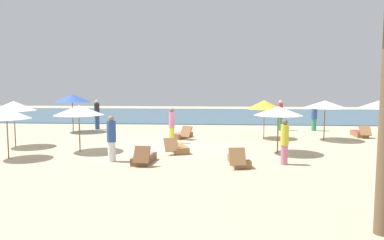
% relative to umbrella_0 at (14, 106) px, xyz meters
% --- Properties ---
extents(ground_plane, '(60.00, 60.00, 0.00)m').
position_rel_umbrella_0_xyz_m(ground_plane, '(7.32, 0.74, -1.93)').
color(ground_plane, '#BCAD8E').
extents(ocean_water, '(48.00, 16.00, 0.06)m').
position_rel_umbrella_0_xyz_m(ocean_water, '(7.32, 17.74, -1.90)').
color(ocean_water, '#3D6075').
rests_on(ocean_water, ground_plane).
extents(umbrella_0, '(2.00, 2.00, 2.15)m').
position_rel_umbrella_0_xyz_m(umbrella_0, '(0.00, 0.00, 0.00)').
color(umbrella_0, olive).
rests_on(umbrella_0, ground_plane).
extents(umbrella_2, '(1.88, 1.88, 2.07)m').
position_rel_umbrella_0_xyz_m(umbrella_2, '(11.96, 3.50, -0.09)').
color(umbrella_2, olive).
rests_on(umbrella_2, ground_plane).
extents(umbrella_4, '(2.14, 2.14, 2.02)m').
position_rel_umbrella_0_xyz_m(umbrella_4, '(3.46, -0.92, -0.12)').
color(umbrella_4, brown).
rests_on(umbrella_4, ground_plane).
extents(umbrella_5, '(2.22, 2.22, 2.30)m').
position_rel_umbrella_0_xyz_m(umbrella_5, '(0.62, 5.37, 0.14)').
color(umbrella_5, brown).
rests_on(umbrella_5, ground_plane).
extents(umbrella_6, '(2.04, 2.04, 2.01)m').
position_rel_umbrella_0_xyz_m(umbrella_6, '(12.02, -0.78, -0.11)').
color(umbrella_6, brown).
rests_on(umbrella_6, ground_plane).
extents(umbrella_7, '(1.84, 1.84, 2.01)m').
position_rel_umbrella_0_xyz_m(umbrella_7, '(1.19, -2.60, -0.13)').
color(umbrella_7, brown).
rests_on(umbrella_7, ground_plane).
extents(umbrella_8, '(2.23, 2.23, 2.08)m').
position_rel_umbrella_0_xyz_m(umbrella_8, '(15.04, 3.12, -0.04)').
color(umbrella_8, brown).
rests_on(umbrella_8, ground_plane).
extents(lounger_0, '(1.12, 1.79, 0.69)m').
position_rel_umbrella_0_xyz_m(lounger_0, '(7.75, -0.81, -1.76)').
color(lounger_0, olive).
rests_on(lounger_0, ground_plane).
extents(lounger_1, '(0.73, 1.69, 0.74)m').
position_rel_umbrella_0_xyz_m(lounger_1, '(6.72, -3.05, -1.75)').
color(lounger_1, brown).
rests_on(lounger_1, ground_plane).
extents(lounger_2, '(0.71, 1.74, 0.67)m').
position_rel_umbrella_0_xyz_m(lounger_2, '(17.41, 4.57, -1.75)').
color(lounger_2, olive).
rests_on(lounger_2, ground_plane).
extents(lounger_3, '(1.26, 1.75, 0.72)m').
position_rel_umbrella_0_xyz_m(lounger_3, '(7.53, 3.29, -1.75)').
color(lounger_3, brown).
rests_on(lounger_3, ground_plane).
extents(lounger_4, '(0.81, 1.71, 0.74)m').
position_rel_umbrella_0_xyz_m(lounger_4, '(10.25, -3.18, -1.75)').
color(lounger_4, olive).
rests_on(lounger_4, ground_plane).
extents(person_0, '(0.39, 0.39, 1.76)m').
position_rel_umbrella_0_xyz_m(person_0, '(7.19, 1.63, -1.02)').
color(person_0, yellow).
rests_on(person_0, ground_plane).
extents(person_1, '(0.47, 0.47, 1.76)m').
position_rel_umbrella_0_xyz_m(person_1, '(5.45, -2.88, -1.04)').
color(person_1, white).
rests_on(person_1, ground_plane).
extents(person_2, '(0.47, 0.47, 1.91)m').
position_rel_umbrella_0_xyz_m(person_2, '(1.67, 6.77, -0.95)').
color(person_2, '#2D4C8C').
rests_on(person_2, ground_plane).
extents(person_3, '(0.49, 0.49, 1.70)m').
position_rel_umbrella_0_xyz_m(person_3, '(15.51, 7.01, -1.07)').
color(person_3, '#338C59').
rests_on(person_3, ground_plane).
extents(person_4, '(0.41, 0.41, 1.92)m').
position_rel_umbrella_0_xyz_m(person_4, '(13.42, 7.03, -0.92)').
color(person_4, '#338C59').
rests_on(person_4, ground_plane).
extents(person_5, '(0.39, 0.39, 1.67)m').
position_rel_umbrella_0_xyz_m(person_5, '(11.92, -2.95, -1.08)').
color(person_5, '#D17299').
rests_on(person_5, ground_plane).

